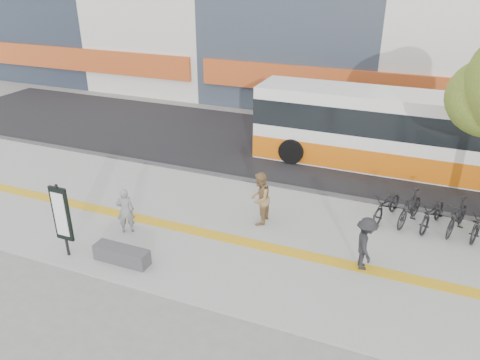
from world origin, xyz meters
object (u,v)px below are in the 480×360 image
at_px(bus, 398,134).
at_px(pedestrian_dark, 365,244).
at_px(pedestrian_tan, 260,198).
at_px(signboard, 61,215).
at_px(seated_woman, 125,210).
at_px(bench, 122,255).

distance_m(bus, pedestrian_dark, 7.49).
bearing_deg(pedestrian_tan, signboard, -51.32).
bearing_deg(signboard, seated_woman, 64.87).
distance_m(bus, pedestrian_tan, 7.18).
height_order(bench, bus, bus).
distance_m(bench, pedestrian_tan, 4.45).
xyz_separation_m(bench, pedestrian_tan, (2.76, 3.44, 0.63)).
bearing_deg(seated_woman, pedestrian_dark, 154.15).
distance_m(bench, signboard, 1.94).
relative_size(bus, seated_woman, 7.74).
height_order(bench, seated_woman, seated_woman).
xyz_separation_m(bench, bus, (6.22, 9.70, 1.17)).
height_order(bench, signboard, signboard).
relative_size(bench, signboard, 0.73).
bearing_deg(pedestrian_dark, bus, -17.16).
bearing_deg(pedestrian_tan, pedestrian_dark, 68.66).
height_order(bench, pedestrian_dark, pedestrian_dark).
xyz_separation_m(bench, signboard, (-1.60, -0.31, 1.06)).
distance_m(signboard, seated_woman, 1.96).
bearing_deg(bus, pedestrian_tan, -118.92).
xyz_separation_m(bus, seated_woman, (-7.02, -8.30, -0.66)).
bearing_deg(seated_woman, signboard, 32.16).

